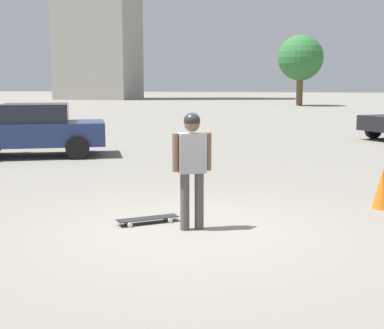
{
  "coord_description": "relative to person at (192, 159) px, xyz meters",
  "views": [
    {
      "loc": [
        1.57,
        -7.39,
        2.12
      ],
      "look_at": [
        0.0,
        0.0,
        0.96
      ],
      "focal_mm": 50.0,
      "sensor_mm": 36.0,
      "label": 1
    }
  ],
  "objects": [
    {
      "name": "ground_plane",
      "position": [
        0.0,
        0.0,
        -1.03
      ],
      "size": [
        220.0,
        220.0,
        0.0
      ],
      "primitive_type": "plane",
      "color": "gray"
    },
    {
      "name": "person",
      "position": [
        0.0,
        0.0,
        0.0
      ],
      "size": [
        0.52,
        0.35,
        1.7
      ],
      "rotation": [
        0.0,
        0.0,
        0.45
      ],
      "color": "#4C4742",
      "rests_on": "ground_plane"
    },
    {
      "name": "skateboard",
      "position": [
        -0.73,
        0.19,
        -0.96
      ],
      "size": [
        0.89,
        0.73,
        0.08
      ],
      "rotation": [
        0.0,
        0.0,
        -2.52
      ],
      "color": "#232328",
      "rests_on": "ground_plane"
    },
    {
      "name": "car_parked_near",
      "position": [
        -6.08,
        6.66,
        -0.25
      ],
      "size": [
        4.44,
        3.25,
        1.51
      ],
      "rotation": [
        0.0,
        0.0,
        -2.74
      ],
      "color": "navy",
      "rests_on": "ground_plane"
    },
    {
      "name": "tree_distant",
      "position": [
        0.96,
        42.75,
        3.25
      ],
      "size": [
        4.1,
        4.1,
        6.37
      ],
      "color": "brown",
      "rests_on": "ground_plane"
    },
    {
      "name": "traffic_cone",
      "position": [
        2.87,
        1.93,
        -0.69
      ],
      "size": [
        0.31,
        0.31,
        0.69
      ],
      "color": "orange",
      "rests_on": "ground_plane"
    }
  ]
}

